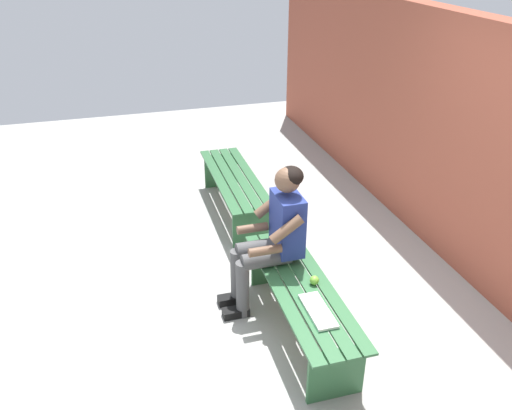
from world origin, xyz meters
The scene contains 7 objects.
ground_plane centered at (1.04, 1.00, -0.02)m, with size 10.00×7.00×0.04m, color #9E9E99.
brick_wall centered at (0.50, -1.82, 1.11)m, with size 9.50×0.24×2.23m, color #9E4C38.
bench_near centered at (0.00, 0.00, 0.34)m, with size 1.64×0.47×0.44m.
bench_far centered at (2.08, 0.00, 0.34)m, with size 1.70×0.47×0.44m.
person_seated centered at (0.41, 0.10, 0.68)m, with size 0.50×0.69×1.25m.
apple centered at (-0.01, -0.10, 0.48)m, with size 0.07×0.07×0.07m, color #72B738.
book_open centered at (-0.33, 0.00, 0.45)m, with size 0.41×0.16×0.02m.
Camera 1 is at (-3.07, 1.25, 2.86)m, focal length 37.32 mm.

